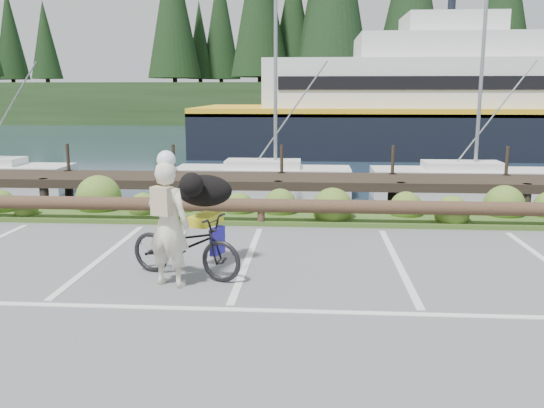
{
  "coord_description": "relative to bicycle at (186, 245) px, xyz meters",
  "views": [
    {
      "loc": [
        1.1,
        -7.71,
        2.91
      ],
      "look_at": [
        0.46,
        1.48,
        1.1
      ],
      "focal_mm": 38.0,
      "sensor_mm": 36.0,
      "label": 1
    }
  ],
  "objects": [
    {
      "name": "ground",
      "position": [
        0.88,
        -0.98,
        -0.51
      ],
      "size": [
        72.0,
        72.0,
        0.0
      ],
      "primitive_type": "plane",
      "color": "#58585B"
    },
    {
      "name": "harbor_backdrop",
      "position": [
        1.27,
        77.49,
        -0.51
      ],
      "size": [
        170.0,
        160.0,
        30.0
      ],
      "color": "#172738",
      "rests_on": "ground"
    },
    {
      "name": "vegetation_strip",
      "position": [
        0.88,
        4.32,
        -0.46
      ],
      "size": [
        34.0,
        1.6,
        0.1
      ],
      "primitive_type": "cube",
      "color": "#3D5B21",
      "rests_on": "ground"
    },
    {
      "name": "log_rail",
      "position": [
        0.88,
        3.62,
        -0.51
      ],
      "size": [
        32.0,
        0.3,
        0.6
      ],
      "primitive_type": null,
      "color": "#443021",
      "rests_on": "ground"
    },
    {
      "name": "bicycle",
      "position": [
        0.0,
        0.0,
        0.0
      ],
      "size": [
        2.07,
        1.29,
        1.03
      ],
      "primitive_type": "imported",
      "rotation": [
        0.0,
        0.0,
        1.23
      ],
      "color": "black",
      "rests_on": "ground"
    },
    {
      "name": "cyclist",
      "position": [
        -0.15,
        -0.43,
        0.44
      ],
      "size": [
        0.81,
        0.66,
        1.9
      ],
      "primitive_type": "imported",
      "rotation": [
        0.0,
        0.0,
        2.8
      ],
      "color": "beige",
      "rests_on": "ground"
    },
    {
      "name": "dog",
      "position": [
        0.21,
        0.59,
        0.78
      ],
      "size": [
        0.73,
        1.02,
        0.53
      ],
      "primitive_type": "ellipsoid",
      "rotation": [
        0.0,
        0.0,
        1.23
      ],
      "color": "black",
      "rests_on": "bicycle"
    }
  ]
}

